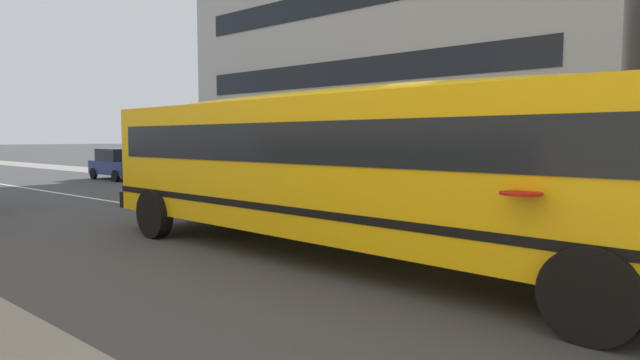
# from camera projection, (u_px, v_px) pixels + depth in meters

# --- Properties ---
(ground_plane) EXTENTS (400.00, 400.00, 0.00)m
(ground_plane) POSITION_uv_depth(u_px,v_px,m) (498.00, 262.00, 9.36)
(ground_plane) COLOR #424244
(sidewalk_far) EXTENTS (120.00, 3.00, 0.01)m
(sidewalk_far) POSITION_uv_depth(u_px,v_px,m) (606.00, 213.00, 15.45)
(sidewalk_far) COLOR gray
(sidewalk_far) RESTS_ON ground_plane
(lane_centreline) EXTENTS (110.00, 0.16, 0.01)m
(lane_centreline) POSITION_uv_depth(u_px,v_px,m) (498.00, 261.00, 9.36)
(lane_centreline) COLOR silver
(lane_centreline) RESTS_ON ground_plane
(school_bus) EXTENTS (13.75, 3.53, 3.06)m
(school_bus) POSITION_uv_depth(u_px,v_px,m) (360.00, 160.00, 9.27)
(school_bus) COLOR yellow
(school_bus) RESTS_ON ground_plane
(parked_car_black_past_driveway) EXTENTS (3.91, 1.90, 1.64)m
(parked_car_black_past_driveway) POSITION_uv_depth(u_px,v_px,m) (222.00, 169.00, 22.79)
(parked_car_black_past_driveway) COLOR black
(parked_car_black_past_driveway) RESTS_ON ground_plane
(parked_car_dark_blue_beside_sign) EXTENTS (3.98, 2.04, 1.64)m
(parked_car_dark_blue_beside_sign) POSITION_uv_depth(u_px,v_px,m) (119.00, 164.00, 27.93)
(parked_car_dark_blue_beside_sign) COLOR navy
(parked_car_dark_blue_beside_sign) RESTS_ON ground_plane
(apartment_block_far_left) EXTENTS (21.58, 9.17, 16.50)m
(apartment_block_far_left) POSITION_uv_depth(u_px,v_px,m) (402.00, 18.00, 26.45)
(apartment_block_far_left) COLOR #B7B7B2
(apartment_block_far_left) RESTS_ON ground_plane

